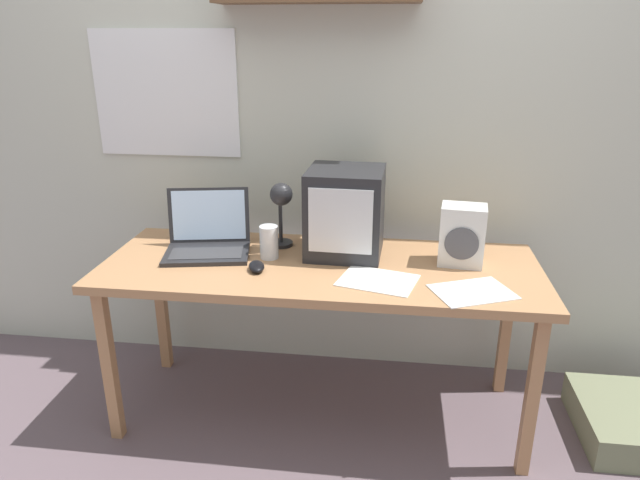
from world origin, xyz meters
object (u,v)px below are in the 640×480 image
Objects in this scene: laptop at (208,237)px; open_notebook at (378,280)px; loose_paper_near_monitor at (473,292)px; corner_desk at (320,277)px; crt_monitor at (345,212)px; juice_glass at (269,244)px; desk_lamp at (281,203)px; computer_mouse at (257,266)px; space_heater at (462,235)px; floor_cushion at (638,422)px.

laptop is 1.21× the size of open_notebook.
corner_desk is at bearing 161.19° from loose_paper_near_monitor.
crt_monitor reaches higher than juice_glass.
computer_mouse is at bearing -119.84° from desk_lamp.
space_heater is at bearing 7.54° from corner_desk.
space_heater is at bearing -22.43° from desk_lamp.
loose_paper_near_monitor is 1.00m from floor_cushion.
corner_desk is 0.25m from juice_glass.
crt_monitor is 1.11× the size of open_notebook.
loose_paper_near_monitor is (0.57, -0.19, 0.06)m from corner_desk.
open_notebook is at bearing 170.42° from loose_paper_near_monitor.
open_notebook reaches higher than corner_desk.
loose_paper_near_monitor is at bearing -41.19° from desk_lamp.
desk_lamp is at bearing 72.71° from juice_glass.
laptop is 0.82× the size of floor_cushion.
laptop is at bearing 174.47° from desk_lamp.
desk_lamp is at bearing 174.58° from floor_cushion.
computer_mouse reaches higher than floor_cushion.
laptop is at bearing 144.28° from computer_mouse.
open_notebook is 1.26m from floor_cushion.
juice_glass reaches higher than corner_desk.
desk_lamp is 0.62× the size of floor_cushion.
desk_lamp reaches higher than computer_mouse.
desk_lamp is 0.85m from loose_paper_near_monitor.
laptop is 2.85× the size of juice_glass.
desk_lamp is 0.31m from computer_mouse.
corner_desk is 4.88× the size of crt_monitor.
desk_lamp is 2.15× the size of juice_glass.
corner_desk is 12.82× the size of juice_glass.
crt_monitor is 1.09× the size of loose_paper_near_monitor.
floor_cushion is (1.08, 0.14, -0.64)m from open_notebook.
corner_desk is 0.61m from loose_paper_near_monitor.
space_heater is (0.46, -0.06, -0.06)m from crt_monitor.
desk_lamp is 1.72m from floor_cushion.
corner_desk is 0.28m from open_notebook.
floor_cushion is (1.31, -0.00, -0.57)m from corner_desk.
corner_desk is at bearing -121.38° from crt_monitor.
juice_glass is at bearing -20.06° from laptop.
loose_paper_near_monitor is at bearing -79.26° from space_heater.
computer_mouse is 0.37× the size of open_notebook.
crt_monitor is 1.48m from floor_cushion.
space_heater is 0.51× the size of floor_cushion.
floor_cushion is (1.49, -0.14, -0.84)m from desk_lamp.
juice_glass is (-0.21, 0.04, 0.12)m from corner_desk.
loose_paper_near_monitor is at bearing -18.81° from corner_desk.
desk_lamp is 0.18m from juice_glass.
desk_lamp is 1.21× the size of space_heater.
floor_cushion is at bearing -1.37° from juice_glass.
laptop is at bearing 165.42° from loose_paper_near_monitor.
space_heater is at bearing -11.31° from laptop.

